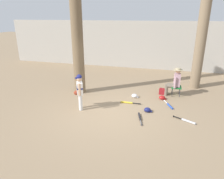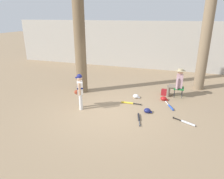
{
  "view_description": "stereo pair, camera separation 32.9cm",
  "coord_description": "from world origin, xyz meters",
  "px_view_note": "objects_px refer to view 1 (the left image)",
  "views": [
    {
      "loc": [
        1.81,
        -6.27,
        3.24
      ],
      "look_at": [
        -0.02,
        0.33,
        0.75
      ],
      "focal_mm": 33.07,
      "sensor_mm": 36.0,
      "label": 1
    },
    {
      "loc": [
        2.12,
        -6.17,
        3.24
      ],
      "look_at": [
        -0.02,
        0.33,
        0.75
      ],
      "focal_mm": 33.07,
      "sensor_mm": 36.0,
      "label": 2
    }
  ],
  "objects_px": {
    "batting_helmet_navy": "(148,110)",
    "tree_behind_spectator": "(201,36)",
    "tree_near_player": "(77,26)",
    "bat_yellow_trainer": "(128,103)",
    "bat_black_composite": "(140,117)",
    "bat_aluminum_silver": "(187,121)",
    "batting_helmet_white": "(135,96)",
    "bat_blue_youth": "(169,106)",
    "folding_stool": "(176,87)",
    "handbag_beside_stool": "(163,92)",
    "seated_spectator": "(175,81)",
    "young_ballplayer": "(79,90)",
    "batting_helmet_red": "(162,98)"
  },
  "relations": [
    {
      "from": "tree_behind_spectator",
      "to": "seated_spectator",
      "type": "bearing_deg",
      "value": -125.74
    },
    {
      "from": "tree_behind_spectator",
      "to": "bat_black_composite",
      "type": "relative_size",
      "value": 6.81
    },
    {
      "from": "tree_near_player",
      "to": "young_ballplayer",
      "type": "relative_size",
      "value": 4.86
    },
    {
      "from": "tree_near_player",
      "to": "folding_stool",
      "type": "relative_size",
      "value": 15.44
    },
    {
      "from": "folding_stool",
      "to": "bat_yellow_trainer",
      "type": "bearing_deg",
      "value": -142.69
    },
    {
      "from": "seated_spectator",
      "to": "batting_helmet_red",
      "type": "xyz_separation_m",
      "value": [
        -0.43,
        -0.58,
        -0.57
      ]
    },
    {
      "from": "seated_spectator",
      "to": "batting_helmet_navy",
      "type": "bearing_deg",
      "value": -114.83
    },
    {
      "from": "bat_blue_youth",
      "to": "batting_helmet_red",
      "type": "height_order",
      "value": "batting_helmet_red"
    },
    {
      "from": "batting_helmet_navy",
      "to": "tree_behind_spectator",
      "type": "bearing_deg",
      "value": 60.34
    },
    {
      "from": "tree_near_player",
      "to": "batting_helmet_white",
      "type": "height_order",
      "value": "tree_near_player"
    },
    {
      "from": "tree_behind_spectator",
      "to": "seated_spectator",
      "type": "relative_size",
      "value": 4.52
    },
    {
      "from": "bat_black_composite",
      "to": "batting_helmet_white",
      "type": "xyz_separation_m",
      "value": [
        -0.48,
        1.77,
        0.04
      ]
    },
    {
      "from": "young_ballplayer",
      "to": "bat_aluminum_silver",
      "type": "relative_size",
      "value": 1.87
    },
    {
      "from": "bat_black_composite",
      "to": "bat_yellow_trainer",
      "type": "xyz_separation_m",
      "value": [
        -0.61,
        1.1,
        -0.0
      ]
    },
    {
      "from": "young_ballplayer",
      "to": "bat_yellow_trainer",
      "type": "height_order",
      "value": "young_ballplayer"
    },
    {
      "from": "folding_stool",
      "to": "bat_black_composite",
      "type": "relative_size",
      "value": 0.52
    },
    {
      "from": "seated_spectator",
      "to": "bat_blue_youth",
      "type": "relative_size",
      "value": 1.65
    },
    {
      "from": "young_ballplayer",
      "to": "seated_spectator",
      "type": "distance_m",
      "value": 4.0
    },
    {
      "from": "bat_black_composite",
      "to": "batting_helmet_red",
      "type": "distance_m",
      "value": 1.98
    },
    {
      "from": "tree_behind_spectator",
      "to": "young_ballplayer",
      "type": "xyz_separation_m",
      "value": [
        -4.23,
        -3.65,
        -1.63
      ]
    },
    {
      "from": "bat_yellow_trainer",
      "to": "young_ballplayer",
      "type": "bearing_deg",
      "value": -148.92
    },
    {
      "from": "handbag_beside_stool",
      "to": "bat_yellow_trainer",
      "type": "relative_size",
      "value": 0.43
    },
    {
      "from": "batting_helmet_white",
      "to": "bat_blue_youth",
      "type": "bearing_deg",
      "value": -20.6
    },
    {
      "from": "tree_near_player",
      "to": "bat_yellow_trainer",
      "type": "distance_m",
      "value": 3.66
    },
    {
      "from": "folding_stool",
      "to": "batting_helmet_navy",
      "type": "bearing_deg",
      "value": -117.2
    },
    {
      "from": "folding_stool",
      "to": "bat_blue_youth",
      "type": "relative_size",
      "value": 0.57
    },
    {
      "from": "young_ballplayer",
      "to": "bat_aluminum_silver",
      "type": "bearing_deg",
      "value": 0.29
    },
    {
      "from": "batting_helmet_red",
      "to": "tree_behind_spectator",
      "type": "bearing_deg",
      "value": 54.06
    },
    {
      "from": "batting_helmet_navy",
      "to": "young_ballplayer",
      "type": "bearing_deg",
      "value": -170.22
    },
    {
      "from": "tree_near_player",
      "to": "bat_yellow_trainer",
      "type": "relative_size",
      "value": 8.09
    },
    {
      "from": "batting_helmet_navy",
      "to": "tree_near_player",
      "type": "bearing_deg",
      "value": 158.76
    },
    {
      "from": "tree_near_player",
      "to": "batting_helmet_navy",
      "type": "relative_size",
      "value": 21.91
    },
    {
      "from": "tree_behind_spectator",
      "to": "bat_black_composite",
      "type": "xyz_separation_m",
      "value": [
        -2.04,
        -3.8,
        -2.34
      ]
    },
    {
      "from": "tree_near_player",
      "to": "folding_stool",
      "type": "height_order",
      "value": "tree_near_player"
    },
    {
      "from": "folding_stool",
      "to": "handbag_beside_stool",
      "type": "distance_m",
      "value": 0.56
    },
    {
      "from": "tree_behind_spectator",
      "to": "bat_yellow_trainer",
      "type": "xyz_separation_m",
      "value": [
        -2.65,
        -2.7,
        -2.34
      ]
    },
    {
      "from": "bat_yellow_trainer",
      "to": "batting_helmet_red",
      "type": "bearing_deg",
      "value": 31.58
    },
    {
      "from": "tree_near_player",
      "to": "seated_spectator",
      "type": "relative_size",
      "value": 5.29
    },
    {
      "from": "bat_yellow_trainer",
      "to": "batting_helmet_white",
      "type": "distance_m",
      "value": 0.68
    },
    {
      "from": "young_ballplayer",
      "to": "batting_helmet_red",
      "type": "height_order",
      "value": "young_ballplayer"
    },
    {
      "from": "seated_spectator",
      "to": "handbag_beside_stool",
      "type": "relative_size",
      "value": 3.53
    },
    {
      "from": "seated_spectator",
      "to": "bat_blue_youth",
      "type": "bearing_deg",
      "value": -96.35
    },
    {
      "from": "seated_spectator",
      "to": "bat_aluminum_silver",
      "type": "bearing_deg",
      "value": -79.56
    },
    {
      "from": "bat_black_composite",
      "to": "bat_aluminum_silver",
      "type": "relative_size",
      "value": 1.14
    },
    {
      "from": "folding_stool",
      "to": "bat_yellow_trainer",
      "type": "height_order",
      "value": "folding_stool"
    },
    {
      "from": "tree_behind_spectator",
      "to": "batting_helmet_white",
      "type": "relative_size",
      "value": 18.79
    },
    {
      "from": "seated_spectator",
      "to": "handbag_beside_stool",
      "type": "height_order",
      "value": "seated_spectator"
    },
    {
      "from": "folding_stool",
      "to": "bat_black_composite",
      "type": "height_order",
      "value": "folding_stool"
    },
    {
      "from": "folding_stool",
      "to": "bat_yellow_trainer",
      "type": "xyz_separation_m",
      "value": [
        -1.78,
        -1.36,
        -0.33
      ]
    },
    {
      "from": "young_ballplayer",
      "to": "handbag_beside_stool",
      "type": "relative_size",
      "value": 3.84
    }
  ]
}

